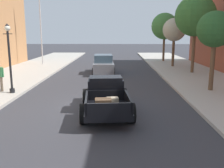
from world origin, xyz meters
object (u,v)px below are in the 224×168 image
(street_tree_third, at_px, (174,30))
(flagpole, at_px, (42,11))
(street_tree_second, at_px, (195,16))
(hotrod_truck_black, at_px, (106,95))
(street_tree_farthest, at_px, (165,26))
(street_lamp_near, at_px, (9,53))
(street_tree_nearest, at_px, (215,30))
(car_background_grey, at_px, (103,65))

(street_tree_third, bearing_deg, flagpole, 174.47)
(flagpole, distance_m, street_tree_second, 15.36)
(street_tree_second, bearing_deg, hotrod_truck_black, -123.55)
(street_tree_farthest, bearing_deg, street_lamp_near, -124.61)
(street_tree_nearest, bearing_deg, street_tree_farthest, 89.63)
(car_background_grey, relative_size, street_tree_nearest, 0.96)
(flagpole, xyz_separation_m, street_tree_farthest, (13.49, 3.62, -1.52))
(street_lamp_near, height_order, flagpole, flagpole)
(street_tree_second, xyz_separation_m, street_tree_farthest, (-0.80, 9.19, -0.59))
(street_lamp_near, height_order, street_tree_second, street_tree_second)
(car_background_grey, xyz_separation_m, street_lamp_near, (-4.79, -8.03, 1.62))
(street_lamp_near, xyz_separation_m, street_tree_second, (12.45, 7.69, 2.46))
(street_tree_nearest, relative_size, street_tree_second, 0.72)
(street_tree_nearest, xyz_separation_m, street_tree_second, (0.90, 6.80, 1.19))
(hotrod_truck_black, bearing_deg, street_tree_third, 67.08)
(street_tree_second, xyz_separation_m, street_tree_third, (-0.74, 4.26, -1.07))
(hotrod_truck_black, distance_m, street_tree_second, 13.31)
(street_tree_second, height_order, street_tree_farthest, street_tree_second)
(car_background_grey, height_order, flagpole, flagpole)
(street_tree_third, xyz_separation_m, street_tree_farthest, (-0.06, 4.93, 0.48))
(car_background_grey, relative_size, flagpole, 0.48)
(street_tree_third, height_order, street_tree_farthest, street_tree_farthest)
(street_lamp_near, distance_m, street_tree_second, 14.84)
(flagpole, height_order, street_tree_farthest, flagpole)
(flagpole, bearing_deg, street_tree_third, -5.53)
(street_lamp_near, height_order, street_tree_nearest, street_tree_nearest)
(street_tree_farthest, bearing_deg, hotrod_truck_black, -107.44)
(hotrod_truck_black, relative_size, street_tree_farthest, 0.89)
(street_lamp_near, xyz_separation_m, street_tree_farthest, (11.65, 16.88, 1.87))
(street_tree_farthest, bearing_deg, car_background_grey, -127.78)
(street_tree_nearest, bearing_deg, flagpole, 137.26)
(street_lamp_near, relative_size, flagpole, 0.42)
(hotrod_truck_black, distance_m, flagpole, 18.40)
(hotrod_truck_black, height_order, street_tree_second, street_tree_second)
(car_background_grey, relative_size, street_tree_second, 0.69)
(street_tree_nearest, bearing_deg, street_lamp_near, -175.59)
(flagpole, distance_m, street_tree_third, 13.76)
(flagpole, bearing_deg, street_tree_nearest, -42.74)
(street_lamp_near, height_order, street_tree_third, street_tree_third)
(street_tree_farthest, bearing_deg, street_tree_nearest, -90.37)
(car_background_grey, relative_size, street_tree_farthest, 0.77)
(flagpole, bearing_deg, car_background_grey, -38.31)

